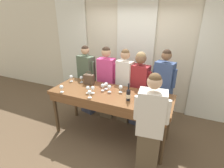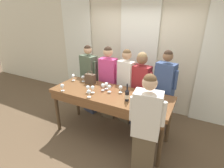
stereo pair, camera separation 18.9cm
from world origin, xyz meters
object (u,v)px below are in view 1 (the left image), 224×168
Objects in this scene: wine_glass_back_left at (93,88)px; guest_pink_top at (107,83)px; guest_cream_sweater at (124,85)px; potted_plant at (73,87)px; wine_glass_center_left at (106,84)px; tasting_bar at (110,98)px; wine_glass_by_handbag at (88,88)px; wine_glass_front_left at (71,77)px; guest_olive_jacket at (87,80)px; wine_glass_back_mid at (90,93)px; handbag at (89,79)px; wine_glass_front_right at (81,78)px; wine_bottle at (128,94)px; wine_glass_center_mid at (109,87)px; wine_glass_front_mid at (148,95)px; wine_glass_back_right at (103,86)px; wine_glass_near_host at (158,97)px; wine_glass_by_bottle at (61,87)px; guest_navy_coat at (162,91)px; guest_striped_shirt at (139,89)px; host_pouring at (150,129)px; wine_glass_center_right at (121,87)px.

guest_pink_top is (-0.08, 0.75, -0.18)m from wine_glass_back_left.
potted_plant is at bearing 162.11° from guest_cream_sweater.
guest_pink_top reaches higher than wine_glass_center_left.
wine_glass_by_handbag is (-0.38, -0.15, 0.19)m from tasting_bar.
wine_glass_front_left reaches higher than potted_plant.
potted_plant is at bearing 146.55° from guest_olive_jacket.
guest_cream_sweater is (0.31, 0.93, -0.18)m from wine_glass_back_mid.
handbag is 0.49m from guest_pink_top.
handbag is 2.02× the size of wine_glass_front_right.
guest_olive_jacket is (-0.31, 0.40, -0.21)m from handbag.
tasting_bar is 0.85m from wine_glass_front_right.
wine_glass_front_right is 0.77m from wine_glass_back_mid.
wine_glass_back_mid is (-0.65, -0.18, -0.01)m from wine_bottle.
tasting_bar is 0.20m from wine_glass_center_mid.
wine_glass_front_mid and wine_glass_back_right have the same top height.
wine_glass_near_host is 1.00× the size of wine_glass_by_bottle.
handbag is 0.17× the size of guest_olive_jacket.
wine_glass_center_left is 1.13m from guest_navy_coat.
wine_glass_back_mid is at bearing -130.25° from tasting_bar.
wine_glass_by_bottle is (-0.70, -0.46, 0.00)m from wine_glass_center_left.
wine_glass_front_mid is (1.72, -0.17, 0.00)m from wine_glass_front_left.
wine_glass_back_right is (-0.58, 0.18, -0.01)m from wine_bottle.
guest_navy_coat is at bearing 74.70° from wine_glass_front_mid.
guest_pink_top reaches higher than wine_glass_by_bottle.
guest_striped_shirt is at bearing 117.87° from wine_glass_front_mid.
host_pouring is (1.92, -0.84, -0.19)m from wine_glass_front_left.
wine_glass_center_right is 0.26× the size of potted_plant.
wine_glass_back_mid is (-0.95, -0.34, -0.00)m from wine_glass_front_mid.
wine_glass_back_left is at bearing -41.84° from potted_plant.
wine_glass_front_mid is at bearing -62.13° from guest_striped_shirt.
wine_bottle is 2.21× the size of wine_glass_front_left.
potted_plant is at bearing 146.30° from wine_glass_center_mid.
host_pouring reaches higher than wine_glass_front_right.
wine_glass_back_left is 0.08× the size of guest_cream_sweater.
potted_plant is (-2.67, 0.60, -0.64)m from guest_navy_coat.
wine_glass_front_mid is 0.70m from guest_striped_shirt.
wine_glass_center_left is 0.56m from guest_cream_sweater.
host_pouring is (1.08, -0.69, -0.19)m from wine_glass_back_right.
tasting_bar is 0.47m from wine_bottle.
guest_navy_coat is (0.90, 0.58, -0.16)m from wine_glass_center_mid.
handbag is 0.52× the size of potted_plant.
handbag reaches higher than wine_glass_near_host.
wine_glass_back_mid reaches higher than potted_plant.
wine_glass_front_mid is 1.59m from wine_glass_by_bottle.
guest_striped_shirt is (0.76, 0.00, -0.01)m from guest_pink_top.
guest_cream_sweater reaches higher than wine_glass_near_host.
host_pouring is (1.27, -1.26, -0.01)m from guest_pink_top.
wine_glass_center_mid is 0.14m from wine_glass_back_right.
guest_cream_sweater reaches higher than wine_glass_front_right.
wine_glass_front_mid is 1.01m from wine_glass_back_mid.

